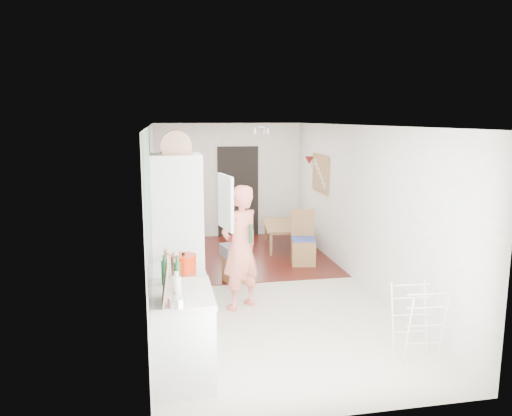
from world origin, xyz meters
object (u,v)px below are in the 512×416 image
object	(u,v)px
person	(240,237)
dining_chair	(303,238)
dining_table	(285,238)
stool	(235,269)
drying_rack	(417,323)

from	to	relation	value
person	dining_chair	world-z (taller)	person
dining_chair	person	bearing A→B (deg)	-117.24
dining_table	dining_chair	xyz separation A→B (m)	(0.03, -1.21, 0.28)
dining_table	stool	bearing A→B (deg)	153.16
dining_table	stool	xyz separation A→B (m)	(-1.32, -1.93, 0.01)
stool	drying_rack	bearing A→B (deg)	-62.02
dining_table	drying_rack	size ratio (longest dim) A/B	1.45
person	drying_rack	xyz separation A→B (m)	(1.66, -1.84, -0.61)
person	dining_chair	distance (m)	2.38
person	dining_table	bearing A→B (deg)	-148.35
person	dining_table	world-z (taller)	person
person	dining_table	distance (m)	3.44
dining_table	person	bearing A→B (deg)	162.69
dining_table	drying_rack	distance (m)	4.89
stool	drying_rack	world-z (taller)	drying_rack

